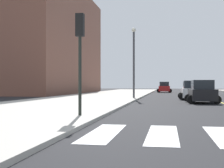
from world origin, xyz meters
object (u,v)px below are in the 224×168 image
(car_red_second, at_px, (164,87))
(traffic_light_far_corner, at_px, (80,44))
(car_black_nearest, at_px, (202,92))
(car_white_fourth, at_px, (192,91))
(street_lamp, at_px, (134,56))

(car_red_second, relative_size, traffic_light_far_corner, 0.99)
(car_black_nearest, bearing_deg, car_white_fourth, 92.57)
(car_black_nearest, distance_m, car_white_fourth, 5.76)
(car_black_nearest, xyz_separation_m, car_red_second, (-3.36, 33.34, 0.06))
(car_black_nearest, height_order, street_lamp, street_lamp)
(car_white_fourth, height_order, street_lamp, street_lamp)
(car_black_nearest, xyz_separation_m, traffic_light_far_corner, (-6.49, -12.94, 2.44))
(traffic_light_far_corner, bearing_deg, car_black_nearest, 63.37)
(car_red_second, height_order, traffic_light_far_corner, traffic_light_far_corner)
(car_white_fourth, distance_m, traffic_light_far_corner, 19.81)
(car_black_nearest, relative_size, car_white_fourth, 1.00)
(traffic_light_far_corner, bearing_deg, street_lamp, 88.68)
(car_red_second, height_order, street_lamp, street_lamp)
(car_red_second, bearing_deg, street_lamp, -96.15)
(traffic_light_far_corner, distance_m, street_lamp, 18.47)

